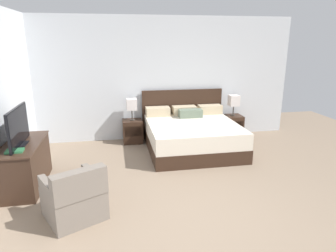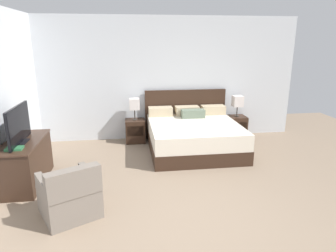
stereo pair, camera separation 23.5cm
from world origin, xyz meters
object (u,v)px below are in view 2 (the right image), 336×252
Objects in this scene: tv at (19,125)px; armchair_by_window at (70,196)px; table_lamp_right at (238,101)px; book_red_cover at (14,148)px; nightstand_right at (236,127)px; dresser at (26,162)px; nightstand_left at (135,131)px; bed at (193,135)px; table_lamp_left at (134,104)px.

tv reaches higher than armchair_by_window.
table_lamp_right is at bearing 24.56° from tv.
nightstand_right is at bearing 27.80° from book_red_cover.
dresser is (-4.25, -1.86, 0.11)m from nightstand_right.
table_lamp_right is 4.67m from tv.
table_lamp_right is (2.42, 0.00, 0.62)m from nightstand_left.
nightstand_left is 0.56× the size of tv.
book_red_cover reaches higher than dresser.
armchair_by_window reaches higher than nightstand_left.
table_lamp_right is 4.66m from dresser.
nightstand_right is at bearing 24.54° from tv.
table_lamp_right is 4.52m from armchair_by_window.
nightstand_left is at bearing -179.97° from table_lamp_right.
nightstand_left is 0.40× the size of dresser.
bed is 3.96× the size of table_lamp_right.
bed is at bearing 22.25° from tv.
nightstand_left is 0.57× the size of armchair_by_window.
bed is at bearing -150.07° from nightstand_right.
nightstand_left is at bearing 180.00° from nightstand_right.
tv is (-4.25, -1.94, 0.12)m from table_lamp_right.
nightstand_left is 3.10m from armchair_by_window.
tv is 0.40m from book_red_cover.
tv is (-3.04, -1.24, 0.68)m from bed.
bed is 1.50m from table_lamp_left.
armchair_by_window is (0.87, -1.02, -0.72)m from tv.
bed is 1.40m from nightstand_right.
table_lamp_left is at bearing 179.97° from nightstand_right.
book_red_cover reaches higher than nightstand_right.
book_red_cover is (-4.25, -2.24, 0.48)m from nightstand_right.
book_red_cover is at bearing 140.72° from armchair_by_window.
bed is 1.50× the size of dresser.
nightstand_left is at bearing -90.00° from table_lamp_left.
armchair_by_window is (-2.16, -2.26, -0.05)m from bed.
armchair_by_window is (0.87, -0.71, -0.46)m from book_red_cover.
dresser is 0.64m from tv.
bed is at bearing 46.22° from armchair_by_window.
nightstand_right is 4.64m from dresser.
table_lamp_right is at bearing 0.03° from nightstand_left.
dresser is 1.41m from armchair_by_window.
dresser is 0.53m from book_red_cover.
nightstand_left is 1.07× the size of table_lamp_right.
book_red_cover is at bearing -129.21° from nightstand_left.
bed is 8.27× the size of book_red_cover.
book_red_cover is (0.00, -0.38, 0.37)m from dresser.
table_lamp_right reaches higher than book_red_cover.
armchair_by_window is (-3.37, -2.95, 0.02)m from nightstand_right.
bed reaches higher than armchair_by_window.
armchair_by_window is at bearing -49.31° from tv.
tv is at bearing -155.46° from nightstand_right.
table_lamp_left is at bearing 90.00° from nightstand_left.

